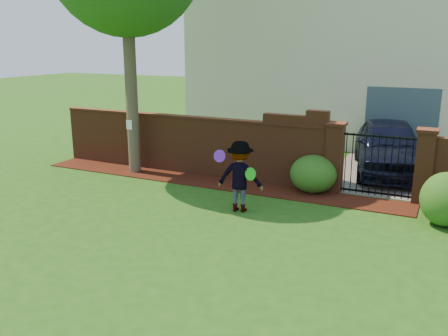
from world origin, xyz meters
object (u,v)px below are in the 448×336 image
at_px(man, 239,177).
at_px(car, 389,148).
at_px(frisbee_purple, 220,156).
at_px(frisbee_green, 250,174).

bearing_deg(man, car, -126.69).
distance_m(car, man, 5.65).
relative_size(man, frisbee_purple, 5.69).
height_order(man, frisbee_green, man).
bearing_deg(car, frisbee_purple, -134.34).
distance_m(man, frisbee_green, 0.37).
xyz_separation_m(car, frisbee_purple, (-3.20, -5.05, 0.51)).
xyz_separation_m(car, frisbee_green, (-2.41, -5.06, 0.17)).
bearing_deg(man, frisbee_purple, 6.17).
xyz_separation_m(man, frisbee_green, (0.33, -0.12, 0.14)).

